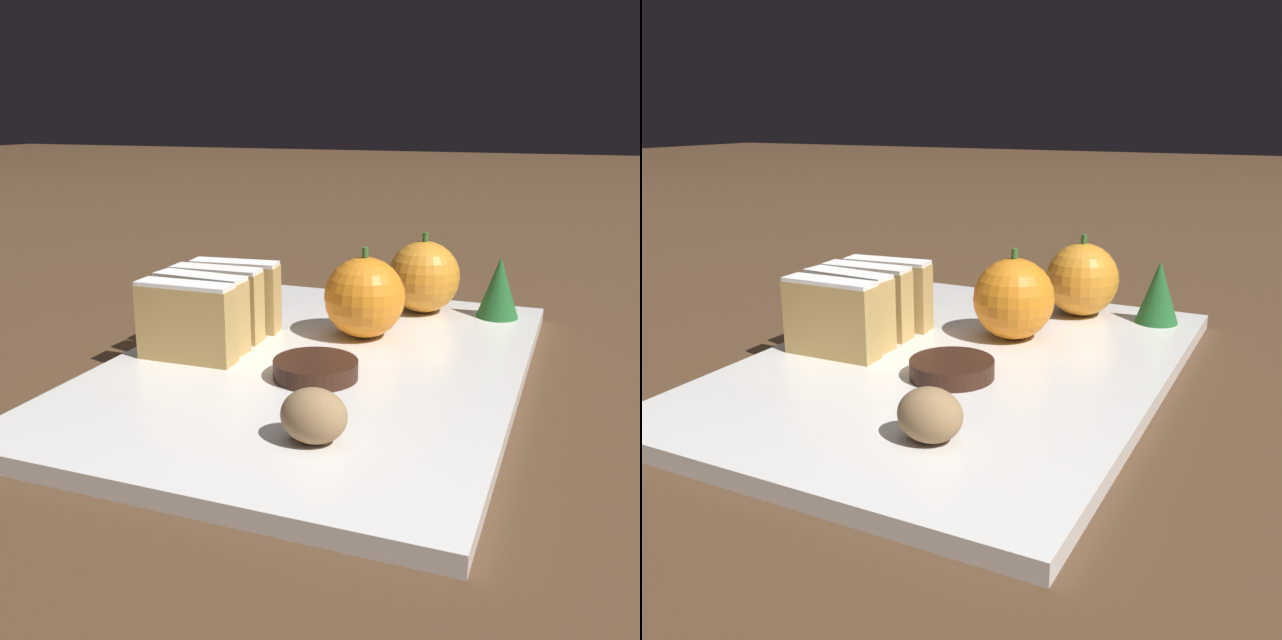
# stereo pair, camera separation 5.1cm
# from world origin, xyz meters

# --- Properties ---
(ground_plane) EXTENTS (6.00, 6.00, 0.00)m
(ground_plane) POSITION_xyz_m (0.00, 0.00, 0.00)
(ground_plane) COLOR #513823
(serving_platter) EXTENTS (0.29, 0.41, 0.01)m
(serving_platter) POSITION_xyz_m (0.00, 0.00, 0.01)
(serving_platter) COLOR white
(serving_platter) RESTS_ON ground_plane
(stollen_slice_front) EXTENTS (0.07, 0.02, 0.06)m
(stollen_slice_front) POSITION_xyz_m (-0.09, -0.04, 0.04)
(stollen_slice_front) COLOR tan
(stollen_slice_front) RESTS_ON serving_platter
(stollen_slice_second) EXTENTS (0.07, 0.02, 0.06)m
(stollen_slice_second) POSITION_xyz_m (-0.09, -0.01, 0.04)
(stollen_slice_second) COLOR tan
(stollen_slice_second) RESTS_ON serving_platter
(stollen_slice_third) EXTENTS (0.07, 0.02, 0.06)m
(stollen_slice_third) POSITION_xyz_m (-0.09, 0.02, 0.04)
(stollen_slice_third) COLOR tan
(stollen_slice_third) RESTS_ON serving_platter
(stollen_slice_fourth) EXTENTS (0.07, 0.03, 0.06)m
(stollen_slice_fourth) POSITION_xyz_m (-0.09, 0.04, 0.04)
(stollen_slice_fourth) COLOR tan
(stollen_slice_fourth) RESTS_ON serving_platter
(orange_near) EXTENTS (0.06, 0.06, 0.07)m
(orange_near) POSITION_xyz_m (0.01, 0.06, 0.04)
(orange_near) COLOR orange
(orange_near) RESTS_ON serving_platter
(orange_far) EXTENTS (0.06, 0.06, 0.07)m
(orange_far) POSITION_xyz_m (0.04, 0.15, 0.04)
(orange_far) COLOR orange
(orange_far) RESTS_ON serving_platter
(walnut) EXTENTS (0.04, 0.03, 0.03)m
(walnut) POSITION_xyz_m (0.05, -0.13, 0.03)
(walnut) COLOR #9E7A51
(walnut) RESTS_ON serving_platter
(chocolate_cookie) EXTENTS (0.06, 0.06, 0.01)m
(chocolate_cookie) POSITION_xyz_m (0.01, -0.04, 0.02)
(chocolate_cookie) COLOR #381E14
(chocolate_cookie) RESTS_ON serving_platter
(evergreen_sprig) EXTENTS (0.04, 0.04, 0.05)m
(evergreen_sprig) POSITION_xyz_m (0.11, 0.16, 0.04)
(evergreen_sprig) COLOR #23662D
(evergreen_sprig) RESTS_ON serving_platter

